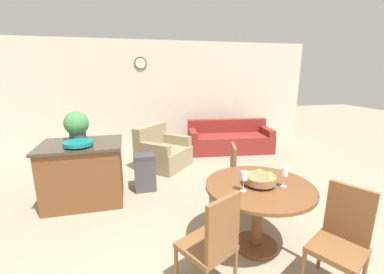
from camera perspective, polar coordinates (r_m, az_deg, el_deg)
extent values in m
cube|color=beige|center=(6.78, -6.45, 9.24)|extent=(8.00, 0.06, 2.70)
cylinder|color=brown|center=(6.67, -11.38, 15.77)|extent=(0.31, 0.02, 0.31)
cylinder|color=white|center=(6.66, -11.37, 15.77)|extent=(0.25, 0.01, 0.25)
cylinder|color=brown|center=(3.25, 13.91, -22.22)|extent=(0.49, 0.49, 0.04)
cylinder|color=brown|center=(3.05, 14.33, -16.73)|extent=(0.12, 0.12, 0.68)
cylinder|color=brown|center=(2.89, 14.77, -10.60)|extent=(1.16, 1.16, 0.03)
cylinder|color=brown|center=(2.65, -3.53, -26.73)|extent=(0.04, 0.04, 0.39)
cylinder|color=brown|center=(2.85, 3.01, -23.31)|extent=(0.04, 0.04, 0.39)
cylinder|color=brown|center=(2.65, 9.64, -26.78)|extent=(0.04, 0.04, 0.39)
cube|color=brown|center=(2.50, 3.14, -23.08)|extent=(0.57, 0.57, 0.05)
cube|color=brown|center=(2.23, 6.94, -19.30)|extent=(0.36, 0.22, 0.52)
cylinder|color=brown|center=(2.79, 23.40, -25.53)|extent=(0.04, 0.04, 0.39)
cylinder|color=brown|center=(3.01, 33.99, -23.65)|extent=(0.04, 0.04, 0.39)
cylinder|color=brown|center=(3.08, 26.60, -21.67)|extent=(0.04, 0.04, 0.39)
cube|color=brown|center=(2.76, 29.53, -21.01)|extent=(0.57, 0.57, 0.05)
cube|color=brown|center=(2.78, 31.55, -14.20)|extent=(0.22, 0.36, 0.52)
cylinder|color=brown|center=(4.04, 14.02, -11.62)|extent=(0.04, 0.04, 0.39)
cylinder|color=brown|center=(3.71, 15.19, -14.18)|extent=(0.04, 0.04, 0.39)
cylinder|color=brown|center=(3.98, 8.48, -11.73)|extent=(0.04, 0.04, 0.39)
cylinder|color=brown|center=(3.64, 9.10, -14.37)|extent=(0.04, 0.04, 0.39)
cube|color=brown|center=(3.74, 11.87, -9.91)|extent=(0.52, 0.52, 0.05)
cube|color=brown|center=(3.61, 9.11, -5.81)|extent=(0.15, 0.38, 0.52)
cylinder|color=olive|center=(2.87, 14.81, -10.01)|extent=(0.13, 0.13, 0.03)
cylinder|color=olive|center=(2.85, 14.88, -9.04)|extent=(0.34, 0.34, 0.08)
sphere|color=#99C142|center=(2.92, 16.88, -8.12)|extent=(0.08, 0.08, 0.08)
sphere|color=#99C142|center=(2.96, 14.68, -7.65)|extent=(0.08, 0.08, 0.08)
sphere|color=#99C142|center=(2.87, 12.45, -8.19)|extent=(0.08, 0.08, 0.08)
sphere|color=#99C142|center=(2.75, 13.35, -9.31)|extent=(0.08, 0.08, 0.08)
sphere|color=#99C142|center=(2.79, 17.12, -9.24)|extent=(0.08, 0.08, 0.08)
cylinder|color=silver|center=(2.71, 11.32, -11.59)|extent=(0.06, 0.06, 0.01)
cylinder|color=silver|center=(2.69, 11.38, -10.41)|extent=(0.01, 0.01, 0.12)
cylinder|color=silver|center=(2.65, 11.49, -8.39)|extent=(0.07, 0.07, 0.09)
cylinder|color=silver|center=(2.92, 19.64, -10.26)|extent=(0.06, 0.06, 0.01)
cylinder|color=silver|center=(2.89, 19.74, -9.16)|extent=(0.01, 0.01, 0.12)
cylinder|color=silver|center=(2.86, 19.91, -7.26)|extent=(0.07, 0.07, 0.09)
cube|color=brown|center=(4.23, -22.85, -7.56)|extent=(1.09, 0.79, 0.88)
cube|color=#42382D|center=(4.09, -23.47, -1.54)|extent=(1.15, 0.85, 0.04)
cylinder|color=#147A7F|center=(3.90, -23.87, -1.81)|extent=(0.14, 0.14, 0.02)
cylinder|color=#147A7F|center=(3.89, -23.93, -1.27)|extent=(0.40, 0.40, 0.05)
cylinder|color=#4C4C51|center=(4.29, -24.05, 0.23)|extent=(0.24, 0.24, 0.12)
sphere|color=#478E4C|center=(4.25, -24.31, 2.80)|extent=(0.36, 0.36, 0.36)
cube|color=#47474C|center=(4.42, -10.41, -8.08)|extent=(0.34, 0.32, 0.54)
cube|color=#3C3C41|center=(4.31, -10.59, -4.29)|extent=(0.33, 0.31, 0.07)
cube|color=maroon|center=(6.49, 8.38, -1.30)|extent=(2.13, 1.11, 0.42)
cube|color=maroon|center=(6.71, 7.76, 2.56)|extent=(2.04, 0.44, 0.33)
cube|color=maroon|center=(6.29, 0.13, -0.93)|extent=(0.26, 0.80, 0.57)
cube|color=maroon|center=(6.77, 16.08, -0.40)|extent=(0.26, 0.80, 0.57)
cube|color=#998966|center=(5.40, -6.19, -4.55)|extent=(1.26, 1.26, 0.40)
cube|color=#998966|center=(5.47, -9.23, 0.27)|extent=(0.76, 0.81, 0.45)
cube|color=#998966|center=(5.06, -8.76, -4.70)|extent=(0.67, 0.63, 0.60)
cube|color=#998966|center=(5.68, -3.96, -2.46)|extent=(0.67, 0.63, 0.60)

